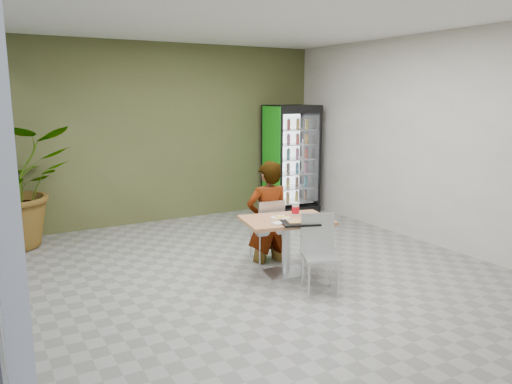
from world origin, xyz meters
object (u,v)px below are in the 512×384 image
(chair_far, at_px, (269,226))
(chair_near, at_px, (319,246))
(cafeteria_tray, at_px, (300,223))
(dining_table, at_px, (286,235))
(soda_cup, at_px, (295,209))
(seated_woman, at_px, (268,222))
(beverage_fridge, at_px, (291,159))
(potted_plant, at_px, (13,187))

(chair_far, distance_m, chair_near, 1.15)
(chair_near, distance_m, cafeteria_tray, 0.37)
(dining_table, relative_size, soda_cup, 6.97)
(chair_near, distance_m, seated_woman, 1.19)
(chair_far, bearing_deg, seated_woman, -97.66)
(beverage_fridge, bearing_deg, dining_table, -121.91)
(dining_table, distance_m, potted_plant, 4.24)
(seated_woman, distance_m, cafeteria_tray, 0.95)
(cafeteria_tray, xyz_separation_m, beverage_fridge, (2.08, 3.34, 0.28))
(dining_table, xyz_separation_m, chair_far, (0.09, 0.57, -0.02))
(chair_far, distance_m, beverage_fridge, 3.21)
(seated_woman, distance_m, beverage_fridge, 3.17)
(potted_plant, bearing_deg, cafeteria_tray, -49.62)
(potted_plant, bearing_deg, chair_far, -40.25)
(dining_table, bearing_deg, chair_far, 81.22)
(chair_near, distance_m, beverage_fridge, 4.16)
(chair_near, height_order, soda_cup, soda_cup)
(cafeteria_tray, bearing_deg, chair_far, 84.25)
(soda_cup, relative_size, cafeteria_tray, 0.39)
(dining_table, bearing_deg, chair_near, -81.38)
(seated_woman, bearing_deg, soda_cup, 105.99)
(seated_woman, bearing_deg, beverage_fridge, -122.82)
(soda_cup, bearing_deg, seated_woman, 99.44)
(seated_woman, height_order, soda_cup, seated_woman)
(seated_woman, distance_m, potted_plant, 3.89)
(chair_near, xyz_separation_m, beverage_fridge, (2.00, 3.61, 0.52))
(chair_far, bearing_deg, soda_cup, 107.93)
(chair_near, height_order, cafeteria_tray, chair_near)
(dining_table, relative_size, potted_plant, 0.65)
(seated_woman, bearing_deg, chair_far, 82.34)
(soda_cup, height_order, cafeteria_tray, soda_cup)
(seated_woman, xyz_separation_m, beverage_fridge, (1.99, 2.42, 0.49))
(chair_near, bearing_deg, cafeteria_tray, 130.71)
(cafeteria_tray, bearing_deg, potted_plant, 130.38)
(cafeteria_tray, xyz_separation_m, potted_plant, (-2.88, 3.39, 0.16))
(dining_table, xyz_separation_m, chair_near, (0.09, -0.57, -0.01))
(potted_plant, bearing_deg, soda_cup, -44.44)
(soda_cup, bearing_deg, chair_near, -98.92)
(chair_near, xyz_separation_m, seated_woman, (0.01, 1.19, 0.02))
(dining_table, xyz_separation_m, cafeteria_tray, (0.00, -0.30, 0.23))
(seated_woman, relative_size, soda_cup, 9.91)
(soda_cup, height_order, beverage_fridge, beverage_fridge)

